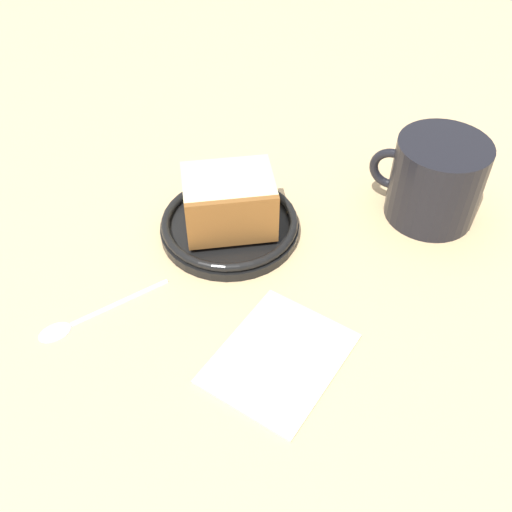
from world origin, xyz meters
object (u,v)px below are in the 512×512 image
object	(u,v)px
small_plate	(230,225)
teaspoon	(77,320)
tea_mug	(435,180)
cake_slice	(229,203)
folded_napkin	(279,357)

from	to	relation	value
small_plate	teaspoon	world-z (taller)	small_plate
small_plate	tea_mug	size ratio (longest dim) A/B	1.22
small_plate	cake_slice	distance (cm)	3.15
folded_napkin	cake_slice	bearing A→B (deg)	130.44
small_plate	cake_slice	size ratio (longest dim) A/B	1.28
teaspoon	folded_napkin	bearing A→B (deg)	11.42
small_plate	folded_napkin	world-z (taller)	small_plate
teaspoon	tea_mug	bearing A→B (deg)	47.48
cake_slice	tea_mug	distance (cm)	21.49
cake_slice	folded_napkin	world-z (taller)	cake_slice
tea_mug	folded_napkin	distance (cm)	25.64
teaspoon	cake_slice	bearing A→B (deg)	65.30
cake_slice	folded_napkin	xyz separation A→B (cm)	(10.73, -12.59, -3.78)
small_plate	folded_napkin	size ratio (longest dim) A/B	1.19
teaspoon	folded_napkin	distance (cm)	18.57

